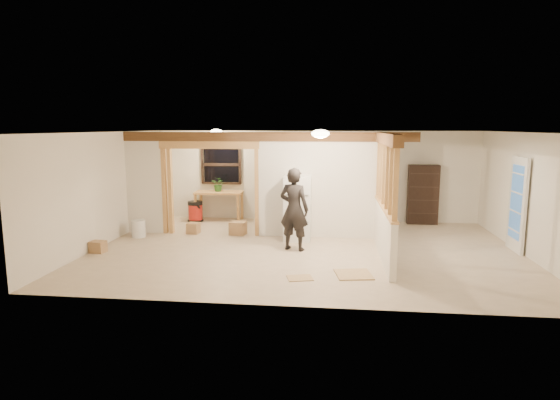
# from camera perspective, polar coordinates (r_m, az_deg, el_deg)

# --- Properties ---
(floor) EXTENTS (9.00, 6.50, 0.01)m
(floor) POSITION_cam_1_polar(r_m,az_deg,el_deg) (10.14, 3.14, -6.06)
(floor) COLOR #C9B295
(floor) RESTS_ON ground
(ceiling) EXTENTS (9.00, 6.50, 0.01)m
(ceiling) POSITION_cam_1_polar(r_m,az_deg,el_deg) (9.79, 3.26, 8.25)
(ceiling) COLOR white
(wall_back) EXTENTS (9.00, 0.01, 2.50)m
(wall_back) POSITION_cam_1_polar(r_m,az_deg,el_deg) (13.11, 4.04, 2.94)
(wall_back) COLOR silver
(wall_back) RESTS_ON floor
(wall_front) EXTENTS (9.00, 0.01, 2.50)m
(wall_front) POSITION_cam_1_polar(r_m,az_deg,el_deg) (6.69, 1.54, -2.85)
(wall_front) COLOR silver
(wall_front) RESTS_ON floor
(wall_left) EXTENTS (0.01, 6.50, 2.50)m
(wall_left) POSITION_cam_1_polar(r_m,az_deg,el_deg) (11.10, -20.69, 1.29)
(wall_left) COLOR silver
(wall_left) RESTS_ON floor
(wall_right) EXTENTS (0.01, 6.50, 2.50)m
(wall_right) POSITION_cam_1_polar(r_m,az_deg,el_deg) (10.62, 28.21, 0.48)
(wall_right) COLOR silver
(wall_right) RESTS_ON floor
(partition_left_stub) EXTENTS (0.90, 0.12, 2.50)m
(partition_left_stub) POSITION_cam_1_polar(r_m,az_deg,el_deg) (11.98, -16.17, 2.04)
(partition_left_stub) COLOR silver
(partition_left_stub) RESTS_ON floor
(partition_center) EXTENTS (2.80, 0.12, 2.50)m
(partition_center) POSITION_cam_1_polar(r_m,az_deg,el_deg) (11.07, 4.60, 1.82)
(partition_center) COLOR silver
(partition_center) RESTS_ON floor
(doorway_frame) EXTENTS (2.46, 0.14, 2.20)m
(doorway_frame) POSITION_cam_1_polar(r_m,az_deg,el_deg) (11.47, -8.50, 1.25)
(doorway_frame) COLOR tan
(doorway_frame) RESTS_ON floor
(header_beam_back) EXTENTS (7.00, 0.18, 0.22)m
(header_beam_back) POSITION_cam_1_polar(r_m,az_deg,el_deg) (11.09, -1.59, 7.72)
(header_beam_back) COLOR brown
(header_beam_back) RESTS_ON ceiling
(header_beam_right) EXTENTS (0.18, 3.30, 0.22)m
(header_beam_right) POSITION_cam_1_polar(r_m,az_deg,el_deg) (9.43, 12.94, 7.28)
(header_beam_right) COLOR brown
(header_beam_right) RESTS_ON ceiling
(pony_wall) EXTENTS (0.12, 3.20, 1.00)m
(pony_wall) POSITION_cam_1_polar(r_m,az_deg,el_deg) (9.67, 12.55, -3.92)
(pony_wall) COLOR silver
(pony_wall) RESTS_ON floor
(stud_partition) EXTENTS (0.14, 3.20, 1.32)m
(stud_partition) POSITION_cam_1_polar(r_m,az_deg,el_deg) (9.48, 12.79, 2.93)
(stud_partition) COLOR tan
(stud_partition) RESTS_ON pony_wall
(window_back) EXTENTS (1.12, 0.10, 1.10)m
(window_back) POSITION_cam_1_polar(r_m,az_deg,el_deg) (13.37, -7.19, 4.30)
(window_back) COLOR black
(window_back) RESTS_ON wall_back
(french_door) EXTENTS (0.12, 0.86, 2.00)m
(french_door) POSITION_cam_1_polar(r_m,az_deg,el_deg) (11.00, 26.97, -0.49)
(french_door) COLOR white
(french_door) RESTS_ON floor
(ceiling_dome_main) EXTENTS (0.36, 0.36, 0.16)m
(ceiling_dome_main) POSITION_cam_1_polar(r_m,az_deg,el_deg) (9.28, 4.95, 8.07)
(ceiling_dome_main) COLOR #FFEABF
(ceiling_dome_main) RESTS_ON ceiling
(ceiling_dome_util) EXTENTS (0.32, 0.32, 0.14)m
(ceiling_dome_util) POSITION_cam_1_polar(r_m,az_deg,el_deg) (12.46, -7.78, 8.24)
(ceiling_dome_util) COLOR #FFEABF
(ceiling_dome_util) RESTS_ON ceiling
(hanging_bulb) EXTENTS (0.07, 0.07, 0.07)m
(hanging_bulb) POSITION_cam_1_polar(r_m,az_deg,el_deg) (11.67, -6.21, 6.75)
(hanging_bulb) COLOR #FFD88C
(hanging_bulb) RESTS_ON ceiling
(refrigerator) EXTENTS (0.62, 0.60, 1.50)m
(refrigerator) POSITION_cam_1_polar(r_m,az_deg,el_deg) (10.81, 2.16, -1.01)
(refrigerator) COLOR white
(refrigerator) RESTS_ON floor
(woman) EXTENTS (0.75, 0.61, 1.77)m
(woman) POSITION_cam_1_polar(r_m,az_deg,el_deg) (9.91, 1.72, -1.13)
(woman) COLOR black
(woman) RESTS_ON floor
(work_table) EXTENTS (1.34, 0.73, 0.82)m
(work_table) POSITION_cam_1_polar(r_m,az_deg,el_deg) (13.23, -7.43, -0.72)
(work_table) COLOR tan
(work_table) RESTS_ON floor
(potted_plant) EXTENTS (0.46, 0.43, 0.40)m
(potted_plant) POSITION_cam_1_polar(r_m,az_deg,el_deg) (13.15, -7.49, 1.92)
(potted_plant) COLOR #215423
(potted_plant) RESTS_ON work_table
(shop_vac) EXTENTS (0.53, 0.53, 0.58)m
(shop_vac) POSITION_cam_1_polar(r_m,az_deg,el_deg) (13.21, -10.28, -1.35)
(shop_vac) COLOR #A31B14
(shop_vac) RESTS_ON floor
(bookshelf) EXTENTS (0.80, 0.27, 1.60)m
(bookshelf) POSITION_cam_1_polar(r_m,az_deg,el_deg) (13.17, 17.03, 0.63)
(bookshelf) COLOR black
(bookshelf) RESTS_ON floor
(bucket) EXTENTS (0.36, 0.36, 0.41)m
(bucket) POSITION_cam_1_polar(r_m,az_deg,el_deg) (11.68, -16.86, -3.36)
(bucket) COLOR white
(bucket) RESTS_ON floor
(box_util_a) EXTENTS (0.42, 0.37, 0.32)m
(box_util_a) POSITION_cam_1_polar(r_m,az_deg,el_deg) (11.49, -5.15, -3.44)
(box_util_a) COLOR #A37A4F
(box_util_a) RESTS_ON floor
(box_util_b) EXTENTS (0.30, 0.30, 0.26)m
(box_util_b) POSITION_cam_1_polar(r_m,az_deg,el_deg) (11.78, -10.52, -3.39)
(box_util_b) COLOR #A37A4F
(box_util_b) RESTS_ON floor
(box_front) EXTENTS (0.33, 0.28, 0.24)m
(box_front) POSITION_cam_1_polar(r_m,az_deg,el_deg) (10.57, -21.31, -5.33)
(box_front) COLOR #A37A4F
(box_front) RESTS_ON floor
(floor_panel_near) EXTENTS (0.72, 0.72, 0.02)m
(floor_panel_near) POSITION_cam_1_polar(r_m,az_deg,el_deg) (8.53, 8.96, -8.95)
(floor_panel_near) COLOR tan
(floor_panel_near) RESTS_ON floor
(floor_panel_far) EXTENTS (0.51, 0.45, 0.01)m
(floor_panel_far) POSITION_cam_1_polar(r_m,az_deg,el_deg) (8.26, 2.43, -9.47)
(floor_panel_far) COLOR tan
(floor_panel_far) RESTS_ON floor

